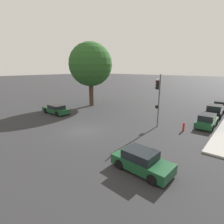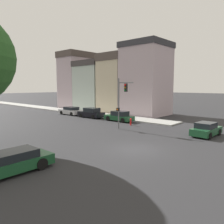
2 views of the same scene
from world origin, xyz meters
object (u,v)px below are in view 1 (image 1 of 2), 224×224
Objects in this scene: parked_car_1 at (214,111)px; street_tree at (91,65)px; crossing_car_0 at (142,161)px; parked_car_0 at (207,121)px; traffic_signal at (158,94)px; fire_hydrant at (184,127)px; parked_car_2 at (221,105)px; crossing_car_1 at (56,109)px.

street_tree is at bearing 105.76° from parked_car_1.
parked_car_0 reaches higher than crossing_car_0.
traffic_signal is 6.30× the size of fire_hydrant.
street_tree is at bearing 120.43° from parked_car_2.
crossing_car_1 is (-13.96, -3.46, -3.08)m from traffic_signal.
traffic_signal is at bearing 132.03° from parked_car_0.
traffic_signal reaches higher than crossing_car_1.
street_tree is at bearing 147.84° from crossing_car_0.
parked_car_1 is 8.85m from fire_hydrant.
traffic_signal is 1.28× the size of parked_car_2.
street_tree is 21.83m from crossing_car_0.
traffic_signal is 1.46× the size of crossing_car_0.
parked_car_0 is 4.69× the size of fire_hydrant.
street_tree is 1.84× the size of traffic_signal.
crossing_car_1 is 1.06× the size of parked_car_0.
crossing_car_1 is (0.06, -7.21, -6.37)m from street_tree.
street_tree reaches higher than crossing_car_0.
crossing_car_0 is at bearing -88.41° from fire_hydrant.
street_tree is 14.88m from traffic_signal.
parked_car_2 is (4.10, 14.74, -3.04)m from traffic_signal.
crossing_car_0 reaches higher than crossing_car_1.
crossing_car_1 is at bearing -165.84° from fire_hydrant.
parked_car_2 is (0.04, 5.25, -0.06)m from parked_car_1.
crossing_car_0 is 0.88× the size of parked_car_2.
crossing_car_0 is 9.14m from fire_hydrant.
parked_car_2 is (18.12, 10.99, -6.33)m from street_tree.
parked_car_1 is 0.96× the size of parked_car_2.
fire_hydrant is at bearing -175.66° from traffic_signal.
fire_hydrant is (-1.54, -3.18, -0.19)m from parked_car_0.
fire_hydrant is (16.75, -3.00, -6.50)m from street_tree.
fire_hydrant is at bearing 173.60° from parked_car_2.
traffic_signal is at bearing 163.65° from parked_car_2.
traffic_signal is 9.41m from crossing_car_0.
crossing_car_0 is at bearing 173.47° from parked_car_0.
traffic_signal reaches higher than parked_car_2.
fire_hydrant is (2.73, 0.75, -3.21)m from traffic_signal.
street_tree is 19.98m from parked_car_1.
street_tree is 11.57× the size of fire_hydrant.
parked_car_1 is at bearing -144.60° from crossing_car_1.
traffic_signal is at bearing -164.61° from fire_hydrant.
street_tree is 9.62m from crossing_car_1.
parked_car_0 is 5.57m from parked_car_1.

